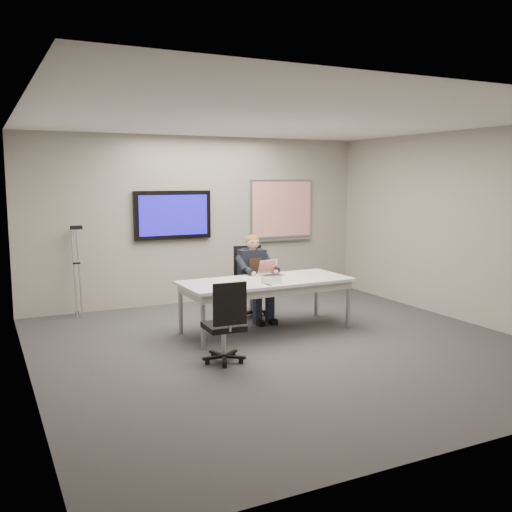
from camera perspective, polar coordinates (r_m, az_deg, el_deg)
name	(u,v)px	position (r m, az deg, el deg)	size (l,w,h in m)	color
floor	(286,346)	(7.29, 3.00, -9.02)	(6.00, 6.00, 0.02)	#333436
ceiling	(287,120)	(7.01, 3.17, 13.46)	(6.00, 6.00, 0.02)	white
wall_back	(200,220)	(9.73, -5.58, 3.62)	(6.00, 0.02, 2.80)	#9F988F
wall_front	(479,272)	(4.65, 21.42, -1.54)	(6.00, 0.02, 2.80)	#9F988F
wall_left	(24,250)	(6.14, -22.17, 0.59)	(0.02, 6.00, 2.80)	#9F988F
wall_right	(466,227)	(8.86, 20.29, 2.75)	(0.02, 6.00, 2.80)	#9F988F
conference_table	(266,286)	(7.84, 0.99, -2.98)	(2.36, 1.02, 0.72)	silver
tv_display	(173,215)	(9.51, -8.30, 4.08)	(1.30, 0.09, 0.80)	black
whiteboard	(281,210)	(10.34, 2.56, 4.62)	(1.25, 0.08, 1.10)	#969A9F
office_chair_far	(250,295)	(8.73, -0.57, -3.91)	(0.60, 0.60, 1.07)	black
office_chair_near	(225,338)	(6.58, -3.11, -8.15)	(0.48, 0.48, 0.97)	black
seated_person	(257,286)	(8.47, 0.08, -3.04)	(0.40, 0.69, 1.27)	#1C2130
crutch	(77,270)	(9.08, -17.49, -1.33)	(0.19, 0.34, 1.44)	#9D9FA4
laptop	(270,272)	(8.14, 1.43, -1.59)	(0.35, 0.34, 0.22)	silver
name_tent	(272,280)	(7.53, 1.57, -2.41)	(0.25, 0.07, 0.10)	white
pen	(268,285)	(7.43, 1.22, -2.88)	(0.01, 0.01, 0.14)	black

